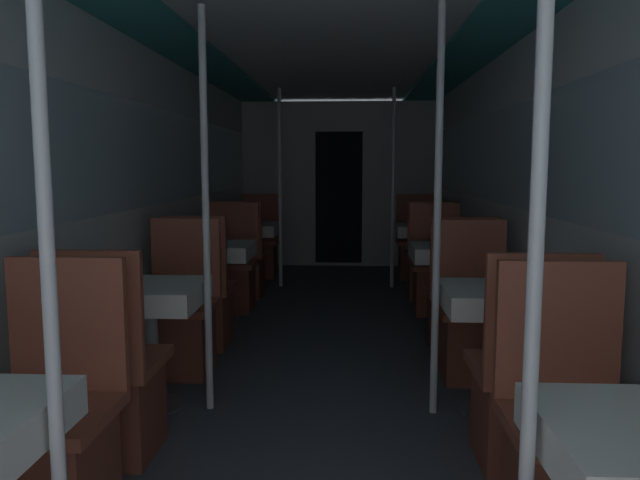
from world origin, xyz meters
The scene contains 30 objects.
wall_left centered at (-1.35, 3.65, 1.17)m, with size 0.05×10.09×2.24m.
wall_right centered at (1.35, 3.65, 1.17)m, with size 0.05×10.09×2.24m.
ceiling_panel centered at (0.00, 3.65, 2.28)m, with size 2.69×10.09×0.07m.
bulkhead_far centered at (0.00, 7.60, 1.12)m, with size 2.64×0.09×2.24m.
chair_left_far_0 centered at (-0.97, 1.23, 0.30)m, with size 0.48×0.48×1.03m.
support_pole_left_0 centered at (-0.64, 0.62, 1.12)m, with size 0.04×0.04×2.24m.
dining_table_left_1 centered at (-0.97, 2.44, 0.61)m, with size 0.59×0.59×0.72m.
chair_left_near_1 centered at (-0.97, 1.82, 0.30)m, with size 0.48×0.48×1.03m.
chair_left_far_1 centered at (-0.97, 3.05, 0.30)m, with size 0.48×0.48×1.03m.
support_pole_left_1 centered at (-0.64, 2.44, 1.12)m, with size 0.04×0.04×2.24m.
dining_table_left_2 centered at (-0.97, 4.25, 0.61)m, with size 0.59×0.59×0.72m.
chair_left_near_2 centered at (-0.97, 3.64, 0.30)m, with size 0.48×0.48×1.03m.
chair_left_far_2 centered at (-0.97, 4.86, 0.30)m, with size 0.48×0.48×1.03m.
dining_table_left_3 centered at (-0.97, 6.07, 0.61)m, with size 0.59×0.59×0.72m.
chair_left_near_3 centered at (-0.97, 5.45, 0.30)m, with size 0.48×0.48×1.03m.
chair_left_far_3 centered at (-0.97, 6.68, 0.30)m, with size 0.48×0.48×1.03m.
support_pole_left_3 centered at (-0.64, 6.07, 1.12)m, with size 0.04×0.04×2.24m.
chair_right_far_0 centered at (0.97, 1.23, 0.30)m, with size 0.48×0.48×1.03m.
support_pole_right_0 centered at (0.64, 0.62, 1.12)m, with size 0.04×0.04×2.24m.
dining_table_right_1 centered at (0.97, 2.44, 0.61)m, with size 0.59×0.59×0.72m.
chair_right_near_1 centered at (0.97, 1.82, 0.30)m, with size 0.48×0.48×1.03m.
chair_right_far_1 centered at (0.97, 3.05, 0.30)m, with size 0.48×0.48×1.03m.
support_pole_right_1 centered at (0.64, 2.44, 1.12)m, with size 0.04×0.04×2.24m.
dining_table_right_2 centered at (0.97, 4.25, 0.61)m, with size 0.59×0.59×0.72m.
chair_right_near_2 centered at (0.97, 3.64, 0.30)m, with size 0.48×0.48×1.03m.
chair_right_far_2 centered at (0.97, 4.86, 0.30)m, with size 0.48×0.48×1.03m.
dining_table_right_3 centered at (0.97, 6.07, 0.61)m, with size 0.59×0.59×0.72m.
chair_right_near_3 centered at (0.97, 5.45, 0.30)m, with size 0.48×0.48×1.03m.
chair_right_far_3 centered at (0.97, 6.68, 0.30)m, with size 0.48×0.48×1.03m.
support_pole_right_3 centered at (0.64, 6.07, 1.12)m, with size 0.04×0.04×2.24m.
Camera 1 is at (0.17, -0.98, 1.39)m, focal length 35.00 mm.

